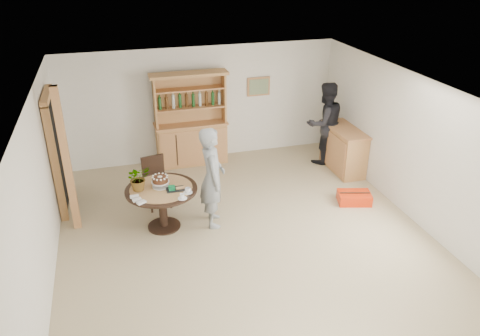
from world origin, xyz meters
name	(u,v)px	position (x,y,z in m)	size (l,w,h in m)	color
ground	(247,240)	(0.00, 0.00, 0.00)	(7.00, 7.00, 0.00)	#C7B688
room_shell	(248,143)	(0.00, 0.01, 1.74)	(6.04, 7.04, 2.52)	white
doorway	(56,152)	(-2.93, 2.00, 1.11)	(0.13, 1.10, 2.18)	black
pine_post	(67,161)	(-2.70, 1.20, 1.25)	(0.12, 0.12, 2.50)	#B57E4C
hutch	(191,134)	(-0.30, 3.24, 0.69)	(1.62, 0.54, 2.04)	#B4824C
sideboard	(344,149)	(2.74, 2.00, 0.47)	(0.54, 1.26, 0.94)	#B4824C
dining_table	(162,196)	(-1.26, 0.79, 0.60)	(1.20, 1.20, 0.76)	black
dining_chair	(155,178)	(-1.28, 1.61, 0.54)	(0.49, 0.49, 0.95)	black
birthday_cake	(160,180)	(-1.26, 0.84, 0.88)	(0.30, 0.30, 0.20)	white
flower_vase	(138,178)	(-1.61, 0.84, 0.97)	(0.38, 0.33, 0.42)	#3F7233
gift_tray	(175,188)	(-1.05, 0.66, 0.79)	(0.30, 0.20, 0.08)	black
coffee_cup_a	(188,191)	(-0.86, 0.51, 0.80)	(0.15, 0.15, 0.09)	white
coffee_cup_b	(182,197)	(-0.98, 0.34, 0.79)	(0.15, 0.15, 0.08)	white
napkins	(138,200)	(-1.67, 0.47, 0.77)	(0.24, 0.33, 0.03)	white
teen_boy	(212,177)	(-0.41, 0.69, 0.89)	(0.65, 0.42, 1.77)	gray
adult_person	(325,123)	(2.50, 2.50, 0.90)	(0.88, 0.69, 1.81)	black
red_suitcase	(354,198)	(2.30, 0.64, 0.10)	(0.69, 0.55, 0.21)	red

